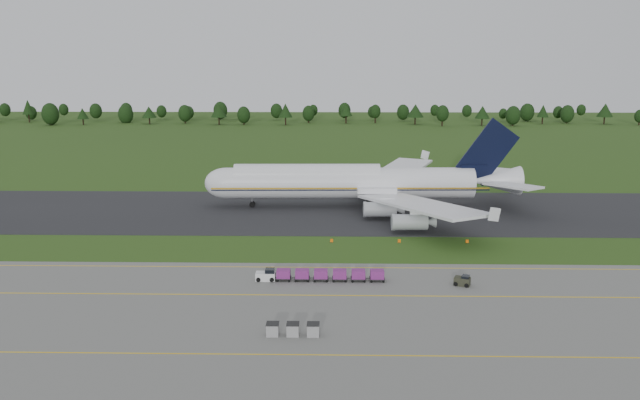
{
  "coord_description": "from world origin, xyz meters",
  "views": [
    {
      "loc": [
        1.63,
        -103.48,
        31.74
      ],
      "look_at": [
        -0.45,
        2.0,
        8.27
      ],
      "focal_mm": 35.0,
      "sensor_mm": 36.0,
      "label": 1
    }
  ],
  "objects_px": {
    "edge_markers": "(399,241)",
    "uld_row": "(293,329)",
    "baggage_train": "(318,275)",
    "utility_cart": "(462,281)",
    "aircraft": "(355,182)"
  },
  "relations": [
    {
      "from": "baggage_train",
      "to": "edge_markers",
      "type": "height_order",
      "value": "baggage_train"
    },
    {
      "from": "utility_cart",
      "to": "baggage_train",
      "type": "bearing_deg",
      "value": 175.53
    },
    {
      "from": "uld_row",
      "to": "baggage_train",
      "type": "bearing_deg",
      "value": 82.15
    },
    {
      "from": "uld_row",
      "to": "edge_markers",
      "type": "distance_m",
      "value": 42.65
    },
    {
      "from": "utility_cart",
      "to": "edge_markers",
      "type": "xyz_separation_m",
      "value": [
        -6.79,
        21.94,
        -0.38
      ]
    },
    {
      "from": "utility_cart",
      "to": "edge_markers",
      "type": "bearing_deg",
      "value": 107.2
    },
    {
      "from": "uld_row",
      "to": "edge_markers",
      "type": "xyz_separation_m",
      "value": [
        16.67,
        39.25,
        -0.54
      ]
    },
    {
      "from": "aircraft",
      "to": "uld_row",
      "type": "relative_size",
      "value": 11.17
    },
    {
      "from": "baggage_train",
      "to": "utility_cart",
      "type": "relative_size",
      "value": 7.42
    },
    {
      "from": "uld_row",
      "to": "edge_markers",
      "type": "height_order",
      "value": "uld_row"
    },
    {
      "from": "baggage_train",
      "to": "utility_cart",
      "type": "distance_m",
      "value": 20.92
    },
    {
      "from": "edge_markers",
      "to": "aircraft",
      "type": "bearing_deg",
      "value": 103.88
    },
    {
      "from": "aircraft",
      "to": "uld_row",
      "type": "xyz_separation_m",
      "value": [
        -9.76,
        -67.23,
        -4.87
      ]
    },
    {
      "from": "baggage_train",
      "to": "utility_cart",
      "type": "height_order",
      "value": "baggage_train"
    },
    {
      "from": "edge_markers",
      "to": "uld_row",
      "type": "bearing_deg",
      "value": -113.02
    }
  ]
}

